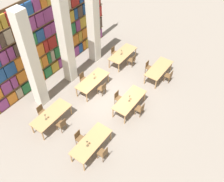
{
  "coord_description": "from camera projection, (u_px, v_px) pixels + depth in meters",
  "views": [
    {
      "loc": [
        -8.47,
        -6.17,
        11.21
      ],
      "look_at": [
        0.0,
        -0.14,
        0.7
      ],
      "focal_mm": 40.0,
      "sensor_mm": 36.0,
      "label": 1
    }
  ],
  "objects": [
    {
      "name": "chair_2",
      "position": [
        140.0,
        109.0,
        14.07
      ],
      "size": [
        0.42,
        0.4,
        0.9
      ],
      "color": "brown",
      "rests_on": "ground_plane"
    },
    {
      "name": "chair_3",
      "position": [
        118.0,
        98.0,
        14.7
      ],
      "size": [
        0.42,
        0.4,
        0.9
      ],
      "rotation": [
        0.0,
        0.0,
        3.14
      ],
      "color": "brown",
      "rests_on": "ground_plane"
    },
    {
      "name": "desk_lamp_3",
      "position": [
        94.0,
        75.0,
        15.26
      ],
      "size": [
        0.14,
        0.14,
        0.41
      ],
      "color": "brown",
      "rests_on": "reading_table_4"
    },
    {
      "name": "pillar_left",
      "position": [
        31.0,
        62.0,
        13.03
      ],
      "size": [
        0.62,
        0.62,
        6.0
      ],
      "color": "silver",
      "rests_on": "ground_plane"
    },
    {
      "name": "chair_5",
      "position": [
        148.0,
        67.0,
        16.68
      ],
      "size": [
        0.42,
        0.4,
        0.9
      ],
      "rotation": [
        0.0,
        0.0,
        3.14
      ],
      "color": "brown",
      "rests_on": "ground_plane"
    },
    {
      "name": "reading_table_1",
      "position": [
        130.0,
        100.0,
        14.26
      ],
      "size": [
        2.32,
        0.96,
        0.78
      ],
      "color": "tan",
      "rests_on": "ground_plane"
    },
    {
      "name": "chair_7",
      "position": [
        42.0,
        112.0,
        13.93
      ],
      "size": [
        0.42,
        0.4,
        0.9
      ],
      "rotation": [
        0.0,
        0.0,
        3.14
      ],
      "color": "brown",
      "rests_on": "ground_plane"
    },
    {
      "name": "desk_lamp_1",
      "position": [
        129.0,
        97.0,
        13.89
      ],
      "size": [
        0.14,
        0.14,
        0.47
      ],
      "color": "brown",
      "rests_on": "reading_table_1"
    },
    {
      "name": "chair_4",
      "position": [
        169.0,
        76.0,
        16.06
      ],
      "size": [
        0.42,
        0.4,
        0.9
      ],
      "color": "brown",
      "rests_on": "ground_plane"
    },
    {
      "name": "desk_lamp_2",
      "position": [
        45.0,
        116.0,
        13.0
      ],
      "size": [
        0.14,
        0.14,
        0.42
      ],
      "color": "brown",
      "rests_on": "reading_table_3"
    },
    {
      "name": "chair_6",
      "position": [
        62.0,
        124.0,
        13.31
      ],
      "size": [
        0.42,
        0.4,
        0.9
      ],
      "color": "brown",
      "rests_on": "ground_plane"
    },
    {
      "name": "chair_1",
      "position": [
        79.0,
        138.0,
        12.71
      ],
      "size": [
        0.42,
        0.4,
        0.9
      ],
      "rotation": [
        0.0,
        0.0,
        3.14
      ],
      "color": "brown",
      "rests_on": "ground_plane"
    },
    {
      "name": "chair_8",
      "position": [
        102.0,
        88.0,
        15.24
      ],
      "size": [
        0.42,
        0.4,
        0.9
      ],
      "color": "brown",
      "rests_on": "ground_plane"
    },
    {
      "name": "reading_table_5",
      "position": [
        123.0,
        54.0,
        17.33
      ],
      "size": [
        2.32,
        0.96,
        0.78
      ],
      "color": "tan",
      "rests_on": "ground_plane"
    },
    {
      "name": "pillar_right",
      "position": [
        93.0,
        21.0,
        15.99
      ],
      "size": [
        0.62,
        0.62,
        6.0
      ],
      "color": "silver",
      "rests_on": "ground_plane"
    },
    {
      "name": "chair_10",
      "position": [
        132.0,
        60.0,
        17.2
      ],
      "size": [
        0.42,
        0.4,
        0.9
      ],
      "color": "brown",
      "rests_on": "ground_plane"
    },
    {
      "name": "pillar_center",
      "position": [
        65.0,
        40.0,
        14.51
      ],
      "size": [
        0.62,
        0.62,
        6.0
      ],
      "color": "silver",
      "rests_on": "ground_plane"
    },
    {
      "name": "chair_0",
      "position": [
        103.0,
        153.0,
        12.09
      ],
      "size": [
        0.42,
        0.4,
        0.9
      ],
      "color": "brown",
      "rests_on": "ground_plane"
    },
    {
      "name": "chair_11",
      "position": [
        114.0,
        52.0,
        17.82
      ],
      "size": [
        0.42,
        0.4,
        0.9
      ],
      "rotation": [
        0.0,
        0.0,
        3.14
      ],
      "color": "brown",
      "rests_on": "ground_plane"
    },
    {
      "name": "desk_lamp_0",
      "position": [
        87.0,
        142.0,
        11.86
      ],
      "size": [
        0.14,
        0.14,
        0.42
      ],
      "color": "brown",
      "rests_on": "reading_table_0"
    },
    {
      "name": "bookshelf_bank",
      "position": [
        49.0,
        37.0,
        15.3
      ],
      "size": [
        10.42,
        0.35,
        5.5
      ],
      "color": "brown",
      "rests_on": "ground_plane"
    },
    {
      "name": "reading_table_0",
      "position": [
        91.0,
        142.0,
        12.27
      ],
      "size": [
        2.32,
        0.96,
        0.78
      ],
      "color": "tan",
      "rests_on": "ground_plane"
    },
    {
      "name": "desk_lamp_4",
      "position": [
        121.0,
        51.0,
        16.99
      ],
      "size": [
        0.14,
        0.14,
        0.4
      ],
      "color": "brown",
      "rests_on": "reading_table_5"
    },
    {
      "name": "reading_table_3",
      "position": [
        51.0,
        115.0,
        13.49
      ],
      "size": [
        2.32,
        0.96,
        0.78
      ],
      "color": "tan",
      "rests_on": "ground_plane"
    },
    {
      "name": "reading_table_4",
      "position": [
        93.0,
        81.0,
        15.41
      ],
      "size": [
        2.32,
        0.96,
        0.78
      ],
      "color": "tan",
      "rests_on": "ground_plane"
    },
    {
      "name": "ground_plane",
      "position": [
        110.0,
        98.0,
        15.34
      ],
      "size": [
        40.0,
        40.0,
        0.0
      ],
      "primitive_type": "plane",
      "color": "gray"
    },
    {
      "name": "reading_table_2",
      "position": [
        159.0,
        69.0,
        16.21
      ],
      "size": [
        2.32,
        0.96,
        0.78
      ],
      "color": "tan",
      "rests_on": "ground_plane"
    },
    {
      "name": "chair_9",
      "position": [
        83.0,
        79.0,
        15.86
      ],
      "size": [
        0.42,
        0.4,
        0.9
      ],
      "rotation": [
        0.0,
        0.0,
        3.14
      ],
      "color": "brown",
      "rests_on": "ground_plane"
    }
  ]
}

